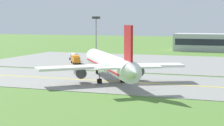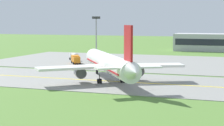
{
  "view_description": "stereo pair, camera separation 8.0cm",
  "coord_description": "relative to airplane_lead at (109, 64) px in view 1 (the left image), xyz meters",
  "views": [
    {
      "loc": [
        21.77,
        -80.6,
        13.55
      ],
      "look_at": [
        -7.39,
        1.54,
        4.0
      ],
      "focal_mm": 62.49,
      "sensor_mm": 36.0,
      "label": 1
    },
    {
      "loc": [
        21.84,
        -80.57,
        13.55
      ],
      "look_at": [
        -7.39,
        1.54,
        4.0
      ],
      "focal_mm": 62.49,
      "sensor_mm": 36.0,
      "label": 2
    }
  ],
  "objects": [
    {
      "name": "ground_plane",
      "position": [
        7.12,
        0.86,
        -4.13
      ],
      "size": [
        500.0,
        500.0,
        0.0
      ],
      "primitive_type": "plane",
      "color": "#517A33"
    },
    {
      "name": "service_truck_baggage",
      "position": [
        -22.34,
        30.59,
        -2.6
      ],
      "size": [
        4.98,
        6.15,
        2.6
      ],
      "color": "orange",
      "rests_on": "ground"
    },
    {
      "name": "apron_light_mast",
      "position": [
        -13.92,
        26.91,
        5.19
      ],
      "size": [
        2.4,
        0.5,
        14.7
      ],
      "color": "gray",
      "rests_on": "ground"
    },
    {
      "name": "taxiway_strip",
      "position": [
        7.12,
        0.86,
        -4.08
      ],
      "size": [
        240.0,
        28.0,
        0.1
      ],
      "primitive_type": "cube",
      "color": "gray",
      "rests_on": "ground"
    },
    {
      "name": "apron_pad",
      "position": [
        17.12,
        42.86,
        -4.08
      ],
      "size": [
        140.0,
        52.0,
        0.1
      ],
      "primitive_type": "cube",
      "color": "gray",
      "rests_on": "ground"
    },
    {
      "name": "service_truck_fuel",
      "position": [
        -27.07,
        39.56,
        -2.6
      ],
      "size": [
        5.37,
        5.95,
        2.65
      ],
      "color": "silver",
      "rests_on": "ground"
    },
    {
      "name": "traffic_cone_near_edge",
      "position": [
        -5.32,
        14.07,
        -3.83
      ],
      "size": [
        0.44,
        0.44,
        0.6
      ],
      "primitive_type": "cone",
      "color": "orange",
      "rests_on": "ground"
    },
    {
      "name": "airplane_lead",
      "position": [
        0.0,
        0.0,
        0.0
      ],
      "size": [
        29.16,
        34.89,
        12.7
      ],
      "color": "white",
      "rests_on": "ground"
    },
    {
      "name": "taxiway_centreline",
      "position": [
        7.12,
        0.86,
        -4.03
      ],
      "size": [
        220.0,
        0.6,
        0.01
      ],
      "primitive_type": "cube",
      "color": "yellow",
      "rests_on": "taxiway_strip"
    }
  ]
}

